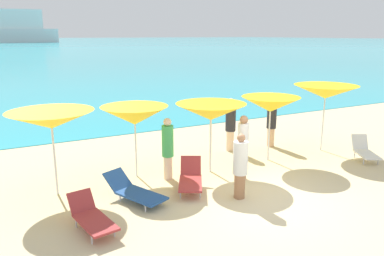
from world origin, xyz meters
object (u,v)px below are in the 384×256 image
at_px(beachgoer_1, 240,165).
at_px(lounge_chair_1, 191,178).
at_px(beachgoer_0, 231,123).
at_px(umbrella_1, 135,116).
at_px(beachgoer_3, 168,147).
at_px(umbrella_3, 271,104).
at_px(lounge_chair_0, 365,150).
at_px(umbrella_0, 51,120).
at_px(umbrella_4, 326,92).
at_px(lounge_chair_3, 134,191).
at_px(umbrella_2, 211,112).
at_px(beachgoer_4, 272,121).
at_px(lounge_chair_2, 91,216).
at_px(beachgoer_2, 243,145).

bearing_deg(beachgoer_1, lounge_chair_1, 179.91).
bearing_deg(beachgoer_0, umbrella_1, 50.53).
height_order(beachgoer_0, beachgoer_1, beachgoer_0).
xyz_separation_m(beachgoer_0, beachgoer_3, (-3.04, -1.46, -0.05)).
bearing_deg(umbrella_3, lounge_chair_1, -163.72).
bearing_deg(beachgoer_3, umbrella_3, -69.28).
bearing_deg(lounge_chair_0, umbrella_0, -162.46).
distance_m(umbrella_4, lounge_chair_1, 6.04).
bearing_deg(umbrella_1, umbrella_3, -7.84).
height_order(umbrella_1, lounge_chair_0, umbrella_1).
distance_m(lounge_chair_0, lounge_chair_3, 7.75).
bearing_deg(beachgoer_1, umbrella_2, 132.41).
bearing_deg(lounge_chair_0, lounge_chair_1, -156.04).
relative_size(umbrella_2, beachgoer_3, 1.18).
height_order(lounge_chair_3, beachgoer_0, beachgoer_0).
distance_m(umbrella_2, lounge_chair_0, 5.43).
bearing_deg(beachgoer_4, umbrella_0, -2.09).
height_order(umbrella_3, lounge_chair_1, umbrella_3).
xyz_separation_m(umbrella_1, beachgoer_0, (3.76, 0.84, -0.80)).
height_order(lounge_chair_0, lounge_chair_1, lounge_chair_1).
bearing_deg(umbrella_4, umbrella_0, 177.78).
height_order(umbrella_4, beachgoer_3, umbrella_4).
bearing_deg(beachgoer_1, umbrella_4, 73.64).
height_order(beachgoer_3, beachgoer_4, beachgoer_4).
bearing_deg(umbrella_2, umbrella_3, 1.50).
height_order(lounge_chair_0, beachgoer_3, beachgoer_3).
xyz_separation_m(umbrella_4, beachgoer_1, (-4.86, -2.00, -1.21)).
relative_size(umbrella_2, umbrella_3, 1.00).
bearing_deg(beachgoer_3, umbrella_1, 69.24).
height_order(umbrella_0, umbrella_1, umbrella_0).
bearing_deg(umbrella_2, beachgoer_1, -98.89).
height_order(umbrella_4, lounge_chair_3, umbrella_4).
distance_m(umbrella_2, umbrella_4, 4.56).
distance_m(umbrella_0, beachgoer_3, 3.14).
distance_m(lounge_chair_0, lounge_chair_1, 6.19).
bearing_deg(umbrella_4, lounge_chair_2, -167.68).
distance_m(lounge_chair_3, beachgoer_0, 5.04).
height_order(umbrella_0, lounge_chair_2, umbrella_0).
distance_m(umbrella_0, beachgoer_1, 4.77).
bearing_deg(umbrella_0, beachgoer_1, -30.33).
relative_size(lounge_chair_1, beachgoer_1, 0.93).
relative_size(lounge_chair_3, beachgoer_2, 1.00).
relative_size(umbrella_0, umbrella_1, 1.07).
bearing_deg(umbrella_0, lounge_chair_2, -80.91).
height_order(lounge_chair_3, beachgoer_3, beachgoer_3).
relative_size(umbrella_0, lounge_chair_3, 1.20).
xyz_separation_m(umbrella_0, beachgoer_1, (4.01, -2.34, -1.09)).
height_order(lounge_chair_1, beachgoer_1, beachgoer_1).
bearing_deg(umbrella_0, umbrella_3, -2.76).
relative_size(umbrella_1, beachgoer_1, 1.24).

